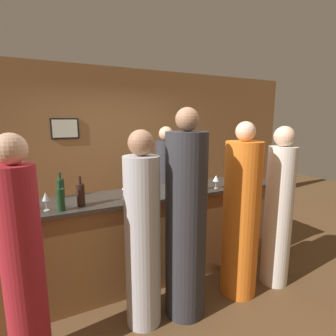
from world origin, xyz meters
The scene contains 20 objects.
ground_plane centered at (0.00, 0.00, 0.00)m, with size 14.00×14.00×0.00m, color brown.
back_wall centered at (0.00, 1.99, 1.40)m, with size 8.00×0.08×2.80m.
bar_counter centered at (0.00, 0.00, 0.53)m, with size 3.32×0.62×1.06m.
bartender centered at (0.52, 0.80, 0.84)m, with size 0.31×0.31×1.80m.
guest_0 centered at (0.68, -0.69, 0.87)m, with size 0.38×0.38×1.88m.
guest_1 centered at (-0.41, -0.64, 0.85)m, with size 0.32×0.32×1.81m.
guest_2 centered at (1.19, -0.74, 0.86)m, with size 0.31×0.31×1.83m.
guest_3 centered at (-1.36, -0.68, 0.86)m, with size 0.29×0.29×1.81m.
guest_4 centered at (0.00, -0.70, 0.93)m, with size 0.39×0.39×2.00m.
wine_bottle_0 centered at (-1.05, -0.20, 1.17)m, with size 0.07×0.07×0.29m.
wine_bottle_1 centered at (-1.01, 0.25, 1.17)m, with size 0.08×0.08×0.28m.
wine_bottle_2 centered at (-0.86, -0.14, 1.18)m, with size 0.08×0.08×0.30m.
wine_glass_0 centered at (-0.40, -0.10, 1.19)m, with size 0.06×0.06×0.16m.
wine_glass_1 centered at (-1.17, -0.14, 1.19)m, with size 0.06×0.06×0.18m.
wine_glass_2 centered at (1.27, -0.19, 1.17)m, with size 0.06×0.06×0.15m.
wine_glass_3 centered at (0.73, -0.18, 1.18)m, with size 0.08×0.08×0.16m.
wine_glass_4 centered at (0.56, -0.16, 1.19)m, with size 0.08×0.08×0.17m.
wine_glass_5 centered at (0.47, -0.15, 1.21)m, with size 0.08×0.08×0.19m.
wine_glass_6 centered at (-1.40, -0.07, 1.19)m, with size 0.08×0.08×0.17m.
wine_glass_7 centered at (1.50, 0.00, 1.18)m, with size 0.08×0.08×0.15m.
Camera 1 is at (-1.18, -2.72, 1.89)m, focal length 28.00 mm.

